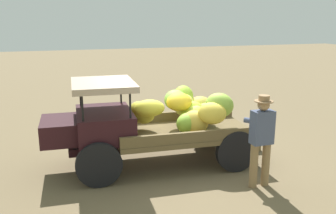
# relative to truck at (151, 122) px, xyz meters

# --- Properties ---
(ground_plane) EXTENTS (60.00, 60.00, 0.00)m
(ground_plane) POSITION_rel_truck_xyz_m (-0.49, -0.07, -0.96)
(ground_plane) COLOR brown
(truck) EXTENTS (4.53, 1.96, 1.88)m
(truck) POSITION_rel_truck_xyz_m (0.00, 0.00, 0.00)
(truck) COLOR black
(truck) RESTS_ON ground
(farmer) EXTENTS (0.53, 0.46, 1.77)m
(farmer) POSITION_rel_truck_xyz_m (-1.66, 1.64, 0.05)
(farmer) COLOR olive
(farmer) RESTS_ON ground
(wooden_crate) EXTENTS (0.53, 0.61, 0.36)m
(wooden_crate) POSITION_rel_truck_xyz_m (-2.54, -0.25, -0.78)
(wooden_crate) COLOR olive
(wooden_crate) RESTS_ON ground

